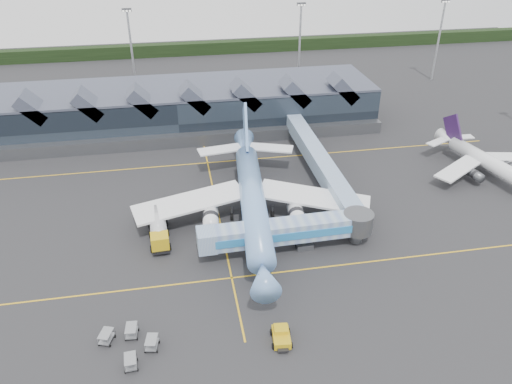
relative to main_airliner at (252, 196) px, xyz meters
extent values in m
plane|color=#232326|center=(-5.46, -6.65, -4.28)|extent=(260.00, 260.00, 0.00)
cube|color=gold|center=(-5.46, -14.65, -4.28)|extent=(120.00, 0.25, 0.01)
cube|color=gold|center=(-5.46, 21.35, -4.28)|extent=(120.00, 0.25, 0.01)
cube|color=gold|center=(-5.46, 3.35, -4.28)|extent=(0.25, 60.00, 0.01)
cube|color=black|center=(-5.46, 103.35, -2.28)|extent=(260.00, 4.00, 4.00)
cube|color=black|center=(-10.46, 41.35, 0.22)|extent=(90.00, 20.00, 9.00)
cube|color=#44495A|center=(-10.46, 41.35, 4.92)|extent=(90.00, 20.00, 0.60)
cube|color=#53555B|center=(-10.46, 30.35, -2.98)|extent=(90.00, 2.50, 2.60)
cube|color=#44495A|center=(-39.46, 34.35, 5.02)|extent=(6.43, 6.00, 6.43)
cube|color=#44495A|center=(-28.46, 34.35, 5.02)|extent=(6.43, 6.00, 6.43)
cube|color=#44495A|center=(-17.46, 34.35, 5.02)|extent=(6.43, 6.00, 6.43)
cube|color=#44495A|center=(-6.46, 34.35, 5.02)|extent=(6.43, 6.00, 6.43)
cube|color=#44495A|center=(4.54, 34.35, 5.02)|extent=(6.43, 6.00, 6.43)
cube|color=#44495A|center=(15.54, 34.35, 5.02)|extent=(6.43, 6.00, 6.43)
cube|color=#44495A|center=(26.54, 34.35, 5.02)|extent=(6.43, 6.00, 6.43)
cylinder|color=#9A9CA2|center=(-20.46, 65.35, 6.72)|extent=(0.56, 0.56, 22.00)
cube|color=#53555B|center=(-20.46, 65.35, 17.72)|extent=(2.40, 0.50, 0.90)
cylinder|color=#9A9CA2|center=(24.54, 65.35, 6.72)|extent=(0.56, 0.56, 22.00)
cube|color=#53555B|center=(24.54, 65.35, 17.72)|extent=(2.40, 0.50, 0.90)
cylinder|color=#9A9CA2|center=(64.54, 63.35, 6.72)|extent=(0.56, 0.56, 22.00)
cube|color=#53555B|center=(64.54, 63.35, 17.72)|extent=(2.40, 0.50, 0.90)
cylinder|color=#6F98E1|center=(-0.14, -1.47, 0.02)|extent=(7.11, 32.55, 3.99)
cone|color=#6F98E1|center=(-1.98, -20.31, 0.02)|extent=(4.51, 5.90, 3.99)
cube|color=black|center=(-2.05, -21.00, 0.85)|extent=(1.54, 0.48, 0.48)
cone|color=#6F98E1|center=(1.79, 18.28, 0.32)|extent=(4.69, 7.74, 3.99)
cube|color=white|center=(-10.16, 0.86, -0.68)|extent=(18.99, 9.76, 1.32)
cube|color=white|center=(10.14, -1.13, -0.68)|extent=(19.01, 12.75, 1.32)
cylinder|color=white|center=(-7.13, -3.11, -1.68)|extent=(3.00, 5.75, 2.47)
cylinder|color=white|center=(6.40, -4.43, -1.68)|extent=(3.00, 5.75, 2.47)
cube|color=#6F98E1|center=(1.61, 16.45, 4.48)|extent=(1.46, 10.20, 10.99)
cube|color=white|center=(-3.23, 17.38, 0.32)|extent=(8.69, 4.41, 0.26)
cube|color=white|center=(6.54, 16.43, 0.32)|extent=(8.91, 5.83, 0.26)
cylinder|color=#53555B|center=(-1.63, -16.63, -3.13)|extent=(0.29, 0.29, 2.31)
cylinder|color=#53555B|center=(-3.38, 0.24, -3.13)|extent=(0.29, 0.29, 2.31)
cylinder|color=#53555B|center=(3.36, -0.42, -3.13)|extent=(0.29, 0.29, 2.31)
cylinder|color=black|center=(-1.63, -16.63, -3.87)|extent=(0.61, 1.52, 1.48)
cylinder|color=white|center=(46.57, 6.35, -1.36)|extent=(6.75, 19.08, 2.71)
cone|color=white|center=(44.04, 17.71, -1.16)|extent=(3.58, 4.81, 2.71)
cube|color=white|center=(40.20, 5.82, -1.84)|extent=(11.48, 8.75, 0.90)
cube|color=white|center=(52.56, 8.57, -1.84)|extent=(11.54, 4.58, 0.90)
cylinder|color=#53555B|center=(42.74, 4.11, -2.51)|extent=(2.34, 3.53, 1.68)
cylinder|color=#53555B|center=(50.98, 5.94, -2.51)|extent=(2.34, 3.53, 1.68)
cube|color=#2F1745|center=(44.28, 16.65, 1.34)|extent=(1.71, 6.02, 6.60)
cube|color=white|center=(41.24, 16.25, -1.16)|extent=(5.46, 4.00, 0.23)
cube|color=white|center=(47.19, 17.58, -1.16)|extent=(5.21, 2.03, 0.23)
cylinder|color=#53555B|center=(44.14, 6.64, -3.50)|extent=(0.25, 0.25, 1.57)
cylinder|color=#53555B|center=(48.63, 7.64, -3.50)|extent=(0.25, 0.25, 1.57)
cube|color=#748FC2|center=(3.18, -9.61, -0.78)|extent=(21.06, 3.65, 3.04)
cube|color=#257ABD|center=(3.22, -11.23, -0.78)|extent=(20.99, 0.62, 1.26)
cube|color=#748FC2|center=(-8.36, -9.88, -0.78)|extent=(2.81, 3.42, 3.15)
cylinder|color=#53555B|center=(6.33, -9.53, -2.53)|extent=(0.73, 0.73, 3.51)
cube|color=#53555B|center=(6.33, -9.53, -3.81)|extent=(2.57, 2.16, 0.94)
cylinder|color=black|center=(5.28, -9.56, -3.92)|extent=(0.44, 0.95, 0.94)
cylinder|color=black|center=(7.38, -9.51, -3.92)|extent=(0.44, 0.95, 0.94)
cylinder|color=#53555B|center=(14.72, -9.33, -0.78)|extent=(4.62, 4.62, 3.15)
cylinder|color=#53555B|center=(14.72, -9.33, -2.53)|extent=(1.89, 1.89, 3.51)
cube|color=black|center=(-15.30, -3.28, -3.47)|extent=(3.11, 9.90, 0.54)
cube|color=gold|center=(-15.11, -6.97, -2.33)|extent=(2.73, 2.52, 2.39)
cube|color=black|center=(-15.07, -7.84, -1.78)|extent=(2.40, 0.29, 1.09)
cylinder|color=#AFB0B4|center=(-15.37, -1.98, -2.00)|extent=(2.82, 6.43, 2.50)
sphere|color=#AFB0B4|center=(-15.53, 1.17, -2.00)|extent=(2.39, 2.39, 2.39)
sphere|color=#AFB0B4|center=(-15.21, -5.13, -2.00)|extent=(2.39, 2.39, 2.39)
cylinder|color=black|center=(-16.49, -6.61, -3.74)|extent=(0.44, 1.11, 1.09)
cylinder|color=black|center=(-13.78, -6.47, -3.74)|extent=(0.44, 1.11, 1.09)
cylinder|color=black|center=(-16.69, -2.81, -3.74)|extent=(0.44, 1.11, 1.09)
cylinder|color=black|center=(-13.98, -2.67, -3.74)|extent=(0.44, 1.11, 1.09)
cylinder|color=black|center=(-16.83, -0.09, -3.74)|extent=(0.44, 1.11, 1.09)
cylinder|color=black|center=(-14.11, 0.05, -3.74)|extent=(0.44, 1.11, 1.09)
cube|color=gold|center=(-1.16, -27.16, -3.64)|extent=(2.35, 3.51, 0.92)
cube|color=gold|center=(-1.11, -26.61, -2.95)|extent=(1.80, 1.64, 0.65)
cube|color=black|center=(-1.34, -28.90, -3.87)|extent=(1.36, 0.86, 0.28)
cylinder|color=black|center=(-2.33, -28.15, -3.92)|extent=(0.35, 0.76, 0.74)
cylinder|color=black|center=(-0.22, -28.36, -3.92)|extent=(0.35, 0.76, 0.74)
cylinder|color=black|center=(-2.11, -25.95, -3.92)|extent=(0.35, 0.76, 0.74)
cylinder|color=black|center=(0.00, -26.16, -3.92)|extent=(0.35, 0.76, 0.74)
cube|color=#96989E|center=(-18.84, -23.16, -3.77)|extent=(1.48, 2.16, 0.14)
cube|color=#96989E|center=(-18.84, -23.16, -2.88)|extent=(1.48, 2.16, 0.07)
cylinder|color=black|center=(-18.08, -22.48, -4.12)|extent=(0.14, 0.35, 0.34)
cube|color=#96989E|center=(-16.42, -25.52, -3.77)|extent=(1.66, 2.26, 0.14)
cube|color=#96989E|center=(-16.42, -25.52, -2.88)|extent=(1.66, 2.26, 0.07)
cylinder|color=black|center=(-15.60, -24.91, -4.12)|extent=(0.17, 0.35, 0.34)
cube|color=#96989E|center=(-21.77, -23.57, -3.77)|extent=(1.91, 2.37, 0.14)
cube|color=#96989E|center=(-21.77, -23.57, -2.88)|extent=(1.91, 2.37, 0.07)
cylinder|color=black|center=(-20.86, -23.09, -4.12)|extent=(0.22, 0.36, 0.34)
cube|color=#96989E|center=(-18.78, -27.93, -3.77)|extent=(1.44, 2.14, 0.14)
cube|color=#96989E|center=(-18.78, -27.93, -2.88)|extent=(1.44, 2.14, 0.07)
cylinder|color=black|center=(-18.12, -27.14, -4.12)|extent=(0.13, 0.34, 0.34)
camera|label=1|loc=(-11.68, -68.56, 41.61)|focal=35.00mm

